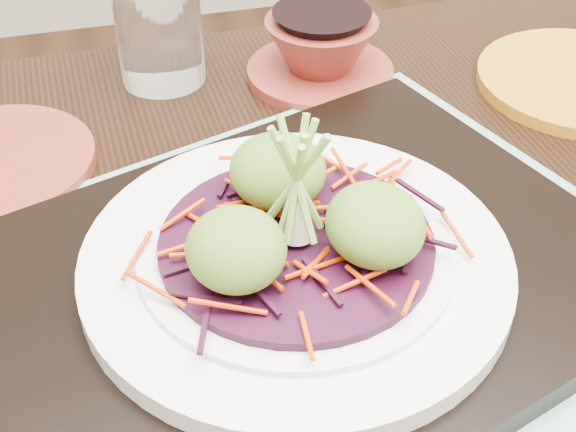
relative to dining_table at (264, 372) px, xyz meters
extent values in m
cube|color=black|center=(0.00, 0.00, 0.07)|extent=(1.16, 0.79, 0.04)
cube|color=black|center=(0.51, 0.35, -0.28)|extent=(0.06, 0.06, 0.67)
cube|color=gray|center=(0.02, -0.02, 0.10)|extent=(0.59, 0.52, 0.00)
cube|color=black|center=(0.02, -0.02, 0.11)|extent=(0.51, 0.44, 0.02)
cylinder|color=silver|center=(0.02, -0.02, 0.13)|extent=(0.28, 0.28, 0.02)
cylinder|color=silver|center=(0.02, -0.02, 0.13)|extent=(0.21, 0.21, 0.01)
cylinder|color=black|center=(0.02, -0.02, 0.14)|extent=(0.18, 0.18, 0.01)
ellipsoid|color=#597222|center=(-0.02, -0.04, 0.17)|extent=(0.07, 0.07, 0.05)
ellipsoid|color=#597222|center=(0.06, -0.04, 0.17)|extent=(0.07, 0.07, 0.05)
ellipsoid|color=#597222|center=(0.02, 0.03, 0.17)|extent=(0.07, 0.07, 0.05)
cylinder|color=white|center=(-0.02, 0.30, 0.15)|extent=(0.10, 0.10, 0.11)
cylinder|color=maroon|center=(0.12, 0.26, 0.10)|extent=(0.16, 0.16, 0.01)
camera|label=1|loc=(-0.09, -0.39, 0.48)|focal=50.00mm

